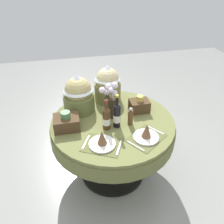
{
  "coord_description": "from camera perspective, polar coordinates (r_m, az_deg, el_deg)",
  "views": [
    {
      "loc": [
        -0.41,
        -1.82,
        2.13
      ],
      "look_at": [
        0.0,
        0.03,
        0.85
      ],
      "focal_mm": 35.65,
      "sensor_mm": 36.0,
      "label": 1
    }
  ],
  "objects": [
    {
      "name": "pepper_mill",
      "position": [
        2.21,
        4.76,
        -1.21
      ],
      "size": [
        0.05,
        0.05,
        0.2
      ],
      "color": "brown",
      "rests_on": "dining_table"
    },
    {
      "name": "place_setting_left",
      "position": [
        1.99,
        -2.54,
        -7.43
      ],
      "size": [
        0.42,
        0.38,
        0.16
      ],
      "color": "brown",
      "rests_on": "dining_table"
    },
    {
      "name": "dining_table",
      "position": [
        2.4,
        0.16,
        -4.77
      ],
      "size": [
        1.3,
        1.3,
        0.77
      ],
      "color": "olive",
      "rests_on": "ground"
    },
    {
      "name": "gift_tub_back_centre",
      "position": [
        2.56,
        -1.15,
        7.69
      ],
      "size": [
        0.31,
        0.31,
        0.43
      ],
      "color": "olive",
      "rests_on": "dining_table"
    },
    {
      "name": "wine_bottle_left",
      "position": [
        2.15,
        1.27,
        -0.8
      ],
      "size": [
        0.07,
        0.07,
        0.36
      ],
      "color": "black",
      "rests_on": "dining_table"
    },
    {
      "name": "flower_vase",
      "position": [
        2.28,
        -0.42,
        2.58
      ],
      "size": [
        0.18,
        0.15,
        0.41
      ],
      "color": "#332819",
      "rests_on": "dining_table"
    },
    {
      "name": "place_setting_right",
      "position": [
        2.08,
        8.79,
        -5.61
      ],
      "size": [
        0.43,
        0.41,
        0.16
      ],
      "color": "brown",
      "rests_on": "dining_table"
    },
    {
      "name": "wine_bottle_right",
      "position": [
        2.13,
        -1.44,
        -1.57
      ],
      "size": [
        0.08,
        0.08,
        0.32
      ],
      "color": "#422814",
      "rests_on": "dining_table"
    },
    {
      "name": "ground",
      "position": [
        2.83,
        0.14,
        -14.71
      ],
      "size": [
        8.0,
        8.0,
        0.0
      ],
      "primitive_type": "plane",
      "color": "gray"
    },
    {
      "name": "woven_basket_side_right",
      "position": [
        2.44,
        7.0,
        1.73
      ],
      "size": [
        0.21,
        0.16,
        0.19
      ],
      "color": "#47331E",
      "rests_on": "dining_table"
    },
    {
      "name": "gift_tub_back_left",
      "position": [
        2.39,
        -8.66,
        5.06
      ],
      "size": [
        0.34,
        0.34,
        0.43
      ],
      "color": "olive",
      "rests_on": "dining_table"
    },
    {
      "name": "woven_basket_side_left",
      "position": [
        2.21,
        -11.58,
        -2.53
      ],
      "size": [
        0.25,
        0.2,
        0.19
      ],
      "color": "#47331E",
      "rests_on": "dining_table"
    }
  ]
}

